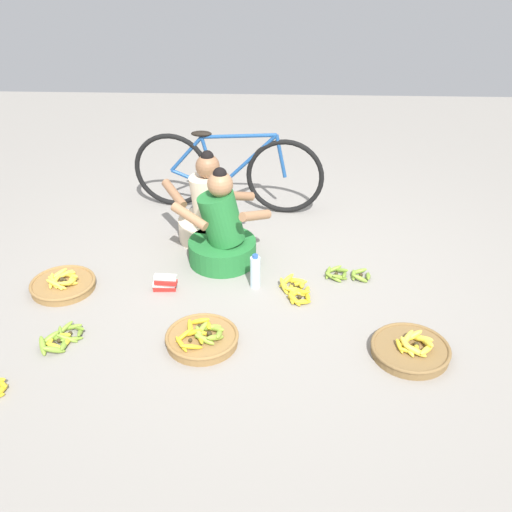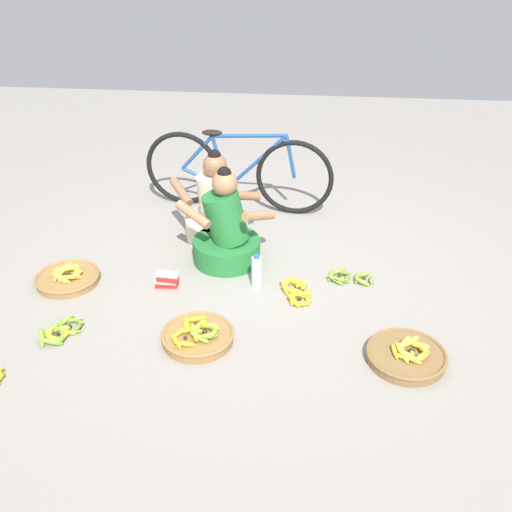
% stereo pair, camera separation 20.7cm
% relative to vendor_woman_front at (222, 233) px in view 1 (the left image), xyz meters
% --- Properties ---
extents(ground_plane, '(10.00, 10.00, 0.00)m').
position_rel_vendor_woman_front_xyz_m(ground_plane, '(0.28, -0.30, -0.25)').
color(ground_plane, gray).
extents(vendor_woman_front, '(0.75, 0.52, 0.78)m').
position_rel_vendor_woman_front_xyz_m(vendor_woman_front, '(0.00, 0.00, 0.00)').
color(vendor_woman_front, '#237233').
rests_on(vendor_woman_front, ground).
extents(vendor_woman_behind, '(0.76, 0.52, 0.77)m').
position_rel_vendor_woman_front_xyz_m(vendor_woman_behind, '(-0.13, 0.37, -0.00)').
color(vendor_woman_behind, beige).
rests_on(vendor_woman_behind, ground).
extents(bicycle_leaning, '(1.70, 0.22, 0.73)m').
position_rel_vendor_woman_front_xyz_m(bicycle_leaning, '(-0.03, 0.93, 0.11)').
color(bicycle_leaning, black).
rests_on(bicycle_leaning, ground).
extents(banana_basket_back_center, '(0.47, 0.47, 0.14)m').
position_rel_vendor_woman_front_xyz_m(banana_basket_back_center, '(-0.04, -1.00, -0.20)').
color(banana_basket_back_center, olive).
rests_on(banana_basket_back_center, ground).
extents(banana_basket_front_left, '(0.49, 0.49, 0.15)m').
position_rel_vendor_woman_front_xyz_m(banana_basket_front_left, '(1.25, -1.06, -0.21)').
color(banana_basket_front_left, brown).
rests_on(banana_basket_front_left, ground).
extents(banana_basket_front_center, '(0.47, 0.47, 0.14)m').
position_rel_vendor_woman_front_xyz_m(banana_basket_front_center, '(-1.11, -0.43, -0.21)').
color(banana_basket_front_center, olive).
rests_on(banana_basket_front_center, ground).
extents(loose_bananas_front_right, '(0.25, 0.35, 0.10)m').
position_rel_vendor_woman_front_xyz_m(loose_bananas_front_right, '(0.56, -0.42, -0.22)').
color(loose_bananas_front_right, yellow).
rests_on(loose_bananas_front_right, ground).
extents(loose_bananas_near_vendor, '(0.35, 0.20, 0.08)m').
position_rel_vendor_woman_front_xyz_m(loose_bananas_near_vendor, '(0.94, -0.19, -0.22)').
color(loose_bananas_near_vendor, olive).
rests_on(loose_bananas_near_vendor, ground).
extents(loose_bananas_near_bicycle, '(0.28, 0.33, 0.09)m').
position_rel_vendor_woman_front_xyz_m(loose_bananas_near_bicycle, '(-0.93, -1.03, -0.22)').
color(loose_bananas_near_bicycle, olive).
rests_on(loose_bananas_near_bicycle, ground).
extents(water_bottle, '(0.07, 0.07, 0.27)m').
position_rel_vendor_woman_front_xyz_m(water_bottle, '(0.27, -0.34, -0.12)').
color(water_bottle, silver).
rests_on(water_bottle, ground).
extents(packet_carton_stack, '(0.18, 0.08, 0.12)m').
position_rel_vendor_woman_front_xyz_m(packet_carton_stack, '(-0.38, -0.41, -0.19)').
color(packet_carton_stack, red).
rests_on(packet_carton_stack, ground).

